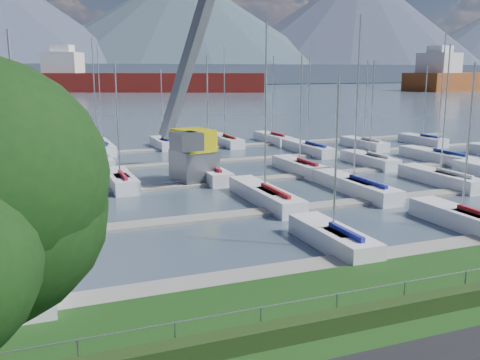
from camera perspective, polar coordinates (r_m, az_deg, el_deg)
path at (r=18.87m, az=17.94°, el=-17.80°), size 160.00×2.00×0.04m
water at (r=275.80m, az=-19.63°, el=9.11°), size 800.00×540.00×0.20m
hedge at (r=20.53m, az=13.27°, el=-13.93°), size 80.00×0.70×0.70m
fence at (r=20.48m, az=12.74°, el=-11.36°), size 80.00×0.04×0.04m
foothill at (r=345.61m, az=-20.20°, el=10.53°), size 900.00×80.00×12.00m
mountains at (r=422.11m, az=-19.91°, el=16.19°), size 1190.00×360.00×115.00m
docks at (r=43.84m, az=-6.77°, el=-0.65°), size 90.00×41.60×0.25m
crane at (r=46.12m, az=-4.90°, el=6.97°), size 6.79×13.17×22.35m
cargo_ship_mid at (r=232.86m, az=-11.06°, el=10.17°), size 98.31×54.36×21.50m
cargo_ship_east at (r=274.85m, az=23.54°, el=9.66°), size 88.97×37.01×21.50m
sailboat_fleet at (r=46.78m, az=-10.12°, el=7.00°), size 76.01×48.72×13.59m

